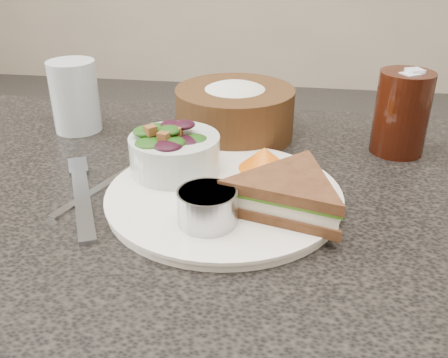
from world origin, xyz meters
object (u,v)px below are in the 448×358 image
water_glass (75,96)px  dinner_plate (224,196)px  bread_basket (235,104)px  cola_glass (402,109)px  sandwich (289,194)px  salad_bowl (175,147)px  dressing_ramekin (207,207)px

water_glass → dinner_plate: bearing=-36.1°
bread_basket → cola_glass: 0.25m
sandwich → bread_basket: (-0.09, 0.24, 0.02)m
dinner_plate → cola_glass: (0.23, 0.19, 0.06)m
water_glass → bread_basket: bearing=2.8°
dinner_plate → sandwich: 0.09m
salad_bowl → cola_glass: 0.33m
dinner_plate → dressing_ramekin: 0.08m
sandwich → water_glass: water_glass is taller
bread_basket → water_glass: water_glass is taller
dinner_plate → bread_basket: bearing=94.1°
salad_bowl → dressing_ramekin: (0.06, -0.12, -0.01)m
dressing_ramekin → sandwich: bearing=24.7°
sandwich → dressing_ramekin: bearing=-140.2°
salad_bowl → water_glass: (-0.20, 0.15, 0.01)m
bread_basket → water_glass: 0.26m
salad_bowl → dinner_plate: bearing=-33.5°
dinner_plate → bread_basket: (-0.02, 0.21, 0.05)m
sandwich → cola_glass: cola_glass is taller
sandwich → cola_glass: 0.27m
salad_bowl → cola_glass: (0.30, 0.14, 0.02)m
cola_glass → dressing_ramekin: bearing=-132.7°
salad_bowl → bread_basket: (0.06, 0.16, 0.01)m
salad_bowl → bread_basket: bread_basket is taller
dressing_ramekin → water_glass: bearing=134.4°
sandwich → bread_basket: 0.26m
sandwich → water_glass: bearing=161.6°
salad_bowl → water_glass: bearing=143.0°
dressing_ramekin → water_glass: water_glass is taller
bread_basket → cola_glass: size_ratio=1.40×
dinner_plate → dressing_ramekin: dressing_ramekin is taller
dinner_plate → water_glass: size_ratio=2.50×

